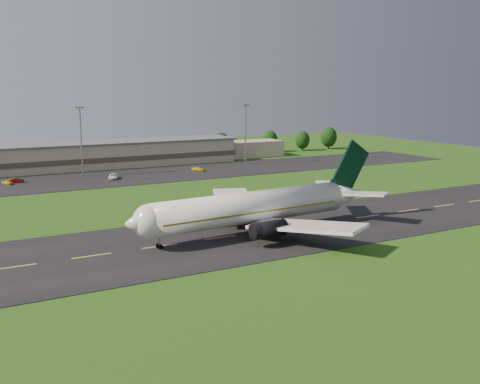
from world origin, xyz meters
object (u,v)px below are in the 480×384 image
airliner (255,207)px  terminal (76,157)px  light_mast_centre (81,133)px  service_vehicle_c (113,176)px  light_mast_east (246,127)px  service_vehicle_b (16,180)px  service_vehicle_d (198,169)px  service_vehicle_a (7,182)px

airliner → terminal: airliner is taller
light_mast_centre → service_vehicle_c: (6.32, -10.14, -11.89)m
light_mast_east → service_vehicle_b: size_ratio=5.14×
light_mast_east → service_vehicle_b: 74.89m
airliner → light_mast_centre: size_ratio=2.52×
terminal → light_mast_east: (53.60, -16.18, 8.75)m
airliner → service_vehicle_c: 70.21m
light_mast_east → service_vehicle_d: (-21.19, -7.93, -12.02)m
light_mast_east → service_vehicle_c: (-48.68, -10.14, -11.89)m
service_vehicle_c → service_vehicle_a: bearing=-171.0°
service_vehicle_a → service_vehicle_d: bearing=-33.3°
service_vehicle_b → light_mast_centre: bearing=-73.5°
service_vehicle_b → service_vehicle_a: bearing=129.9°
service_vehicle_b → service_vehicle_c: (25.15, -6.36, 0.09)m
service_vehicle_b → service_vehicle_d: (52.64, -4.15, -0.04)m
light_mast_east → service_vehicle_b: bearing=-177.1°
service_vehicle_d → service_vehicle_a: bearing=132.5°
light_mast_east → terminal: bearing=163.2°
terminal → light_mast_centre: 18.45m
terminal → light_mast_centre: (-1.40, -16.18, 8.75)m
airliner → terminal: 96.81m
terminal → service_vehicle_c: size_ratio=27.10×
light_mast_centre → service_vehicle_b: light_mast_centre is taller
airliner → terminal: (-11.44, 96.12, -0.67)m
airliner → service_vehicle_b: 82.58m
light_mast_centre → service_vehicle_c: 16.86m
terminal → service_vehicle_b: size_ratio=36.61×
terminal → service_vehicle_c: terminal is taller
service_vehicle_c → service_vehicle_d: 27.58m
service_vehicle_a → service_vehicle_c: (27.54, -4.70, 0.16)m
service_vehicle_a → light_mast_east: bearing=-26.7°
airliner → light_mast_centre: 81.37m
airliner → service_vehicle_d: (20.96, 72.01, -3.94)m
service_vehicle_b → service_vehicle_d: service_vehicle_b is taller
light_mast_east → service_vehicle_c: bearing=-168.2°
terminal → service_vehicle_a: size_ratio=42.24×
service_vehicle_d → light_mast_east: bearing=-24.3°
service_vehicle_c → service_vehicle_d: service_vehicle_c is taller
terminal → service_vehicle_c: bearing=-79.4°
airliner → service_vehicle_d: airliner is taller
airliner → service_vehicle_c: airliner is taller
light_mast_centre → light_mast_east: size_ratio=1.00×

